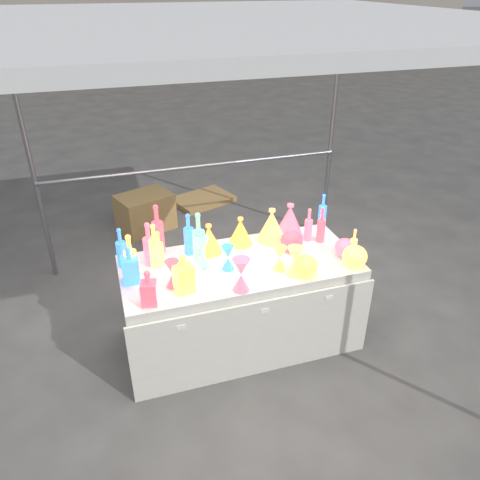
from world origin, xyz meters
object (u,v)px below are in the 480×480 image
object	(u,v)px
bottle_0	(159,248)
globe_0	(305,267)
hourglass_0	(173,274)
display_table	(240,303)
cardboard_box_closed	(145,212)
decanter_0	(183,273)
lampshade_0	(209,238)

from	to	relation	value
bottle_0	globe_0	world-z (taller)	bottle_0
hourglass_0	globe_0	xyz separation A→B (m)	(0.94, -0.16, -0.03)
display_table	cardboard_box_closed	bearing A→B (deg)	102.11
decanter_0	lampshade_0	distance (m)	0.54
decanter_0	hourglass_0	distance (m)	0.11
decanter_0	bottle_0	bearing A→B (deg)	93.15
decanter_0	lampshade_0	xyz separation A→B (m)	(0.29, 0.45, -0.02)
display_table	cardboard_box_closed	xyz separation A→B (m)	(-0.48, 2.23, -0.16)
globe_0	lampshade_0	distance (m)	0.79
display_table	cardboard_box_closed	distance (m)	2.28
cardboard_box_closed	bottle_0	bearing A→B (deg)	-113.73
lampshade_0	bottle_0	bearing A→B (deg)	-148.02
hourglass_0	lampshade_0	distance (m)	0.52
bottle_0	globe_0	bearing A→B (deg)	-26.04
cardboard_box_closed	decanter_0	world-z (taller)	decanter_0
globe_0	bottle_0	bearing A→B (deg)	153.96
display_table	globe_0	world-z (taller)	globe_0
bottle_0	lampshade_0	bearing A→B (deg)	7.84
hourglass_0	lampshade_0	xyz separation A→B (m)	(0.36, 0.38, 0.02)
display_table	decanter_0	distance (m)	0.74
display_table	decanter_0	size ratio (longest dim) A/B	6.35
cardboard_box_closed	globe_0	distance (m)	2.74
bottle_0	decanter_0	size ratio (longest dim) A/B	0.96
bottle_0	hourglass_0	bearing A→B (deg)	-82.46
hourglass_0	display_table	bearing A→B (deg)	14.49
cardboard_box_closed	bottle_0	xyz separation A→B (m)	(-0.10, -2.04, 0.67)
display_table	lampshade_0	size ratio (longest dim) A/B	7.62
decanter_0	cardboard_box_closed	bearing A→B (deg)	78.38
bottle_0	lampshade_0	size ratio (longest dim) A/B	1.15
decanter_0	globe_0	size ratio (longest dim) A/B	1.61
hourglass_0	lampshade_0	size ratio (longest dim) A/B	0.85
display_table	decanter_0	xyz separation A→B (m)	(-0.48, -0.22, 0.52)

